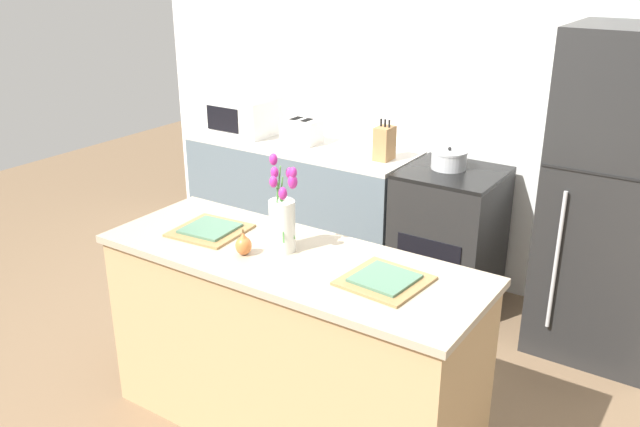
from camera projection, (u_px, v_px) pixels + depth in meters
name	position (u px, v px, depth m)	size (l,w,h in m)	color
ground_plane	(292.00, 426.00, 3.35)	(10.00, 10.00, 0.00)	brown
back_wall	(469.00, 89.00, 4.41)	(5.20, 0.08, 2.70)	silver
kitchen_island	(291.00, 345.00, 3.18)	(1.80, 0.66, 0.93)	tan
back_counter	(302.00, 203.00, 4.97)	(1.68, 0.60, 0.92)	slate
stove_range	(448.00, 238.00, 4.37)	(0.60, 0.61, 0.92)	black
refrigerator	(615.00, 199.00, 3.71)	(0.68, 0.67, 1.85)	black
flower_vase	(282.00, 219.00, 3.01)	(0.15, 0.17, 0.44)	silver
pear_figurine	(244.00, 245.00, 3.01)	(0.07, 0.07, 0.12)	#C66B33
plate_setting_left	(210.00, 230.00, 3.26)	(0.35, 0.35, 0.02)	olive
plate_setting_right	(385.00, 280.00, 2.77)	(0.35, 0.35, 0.02)	olive
toaster	(302.00, 131.00, 4.79)	(0.28, 0.18, 0.17)	silver
cooking_pot	(449.00, 159.00, 4.23)	(0.23, 0.23, 0.14)	#B2B5B7
microwave	(243.00, 115.00, 5.03)	(0.48, 0.37, 0.27)	white
knife_block	(384.00, 143.00, 4.39)	(0.10, 0.14, 0.27)	#A37547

